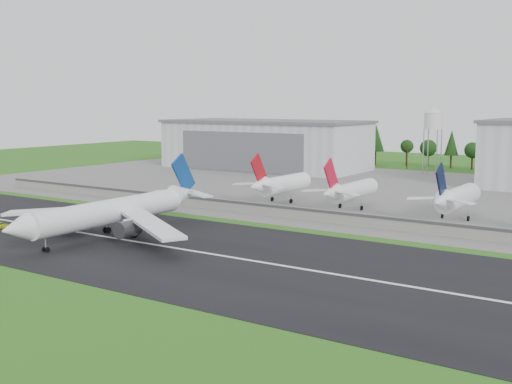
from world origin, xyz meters
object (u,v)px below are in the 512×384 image
Objects in this scene: parked_jet_navy at (454,198)px; ground_vehicle at (1,225)px; main_airliner at (108,218)px; parked_jet_red_a at (279,184)px; parked_jet_red_b at (349,191)px.

ground_vehicle is at bearing -141.13° from parked_jet_navy.
parked_jet_red_a is at bearing -95.66° from main_airliner.
main_airliner reaches higher than parked_jet_navy.
main_airliner is at bearing -94.49° from parked_jet_red_a.
ground_vehicle is at bearing -129.46° from parked_jet_red_b.
parked_jet_red_b is 30.87m from parked_jet_navy.
parked_jet_red_a is (36.69, 73.79, 5.27)m from ground_vehicle.
parked_jet_navy is at bearing -63.95° from ground_vehicle.
main_airliner is 73.07m from parked_jet_red_b.
main_airliner reaches higher than parked_jet_red_a.
main_airliner is at bearing -131.92° from parked_jet_navy.
parked_jet_red_a reaches higher than parked_jet_red_b.
parked_jet_red_b is (24.03, -0.04, -0.21)m from parked_jet_red_a.
parked_jet_red_a is 1.00× the size of parked_jet_navy.
main_airliner is 90.04m from parked_jet_navy.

